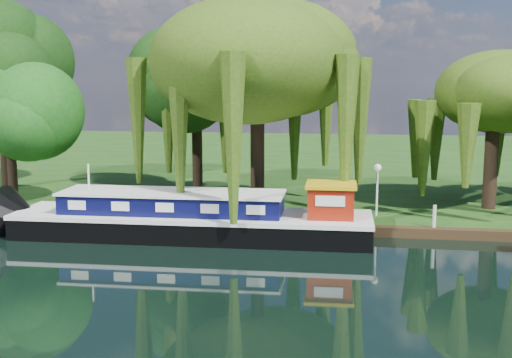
# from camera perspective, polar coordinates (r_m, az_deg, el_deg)

# --- Properties ---
(ground) EXTENTS (120.00, 120.00, 0.00)m
(ground) POSITION_cam_1_polar(r_m,az_deg,el_deg) (21.91, 10.06, -9.99)
(ground) COLOR black
(far_bank) EXTENTS (120.00, 52.00, 0.45)m
(far_bank) POSITION_cam_1_polar(r_m,az_deg,el_deg) (55.18, 9.45, 1.55)
(far_bank) COLOR #153A0F
(far_bank) RESTS_ON ground
(dutch_barge) EXTENTS (16.13, 3.98, 3.39)m
(dutch_barge) POSITION_cam_1_polar(r_m,az_deg,el_deg) (28.99, -5.45, -3.55)
(dutch_barge) COLOR black
(dutch_barge) RESTS_ON ground
(red_dinghy) EXTENTS (3.68, 3.18, 0.64)m
(red_dinghy) POSITION_cam_1_polar(r_m,az_deg,el_deg) (29.97, -8.11, -4.84)
(red_dinghy) COLOR maroon
(red_dinghy) RESTS_ON ground
(willow_left) EXTENTS (8.39, 8.39, 10.05)m
(willow_left) POSITION_cam_1_polar(r_m,az_deg,el_deg) (31.84, 0.13, 10.10)
(willow_left) COLOR black
(willow_left) RESTS_ON far_bank
(willow_right) EXTENTS (5.97, 5.97, 7.27)m
(willow_right) POSITION_cam_1_polar(r_m,az_deg,el_deg) (34.85, 20.41, 6.15)
(willow_right) COLOR black
(willow_right) RESTS_ON far_bank
(tree_far_left) EXTENTS (4.49, 4.49, 7.24)m
(tree_far_left) POSITION_cam_1_polar(r_m,az_deg,el_deg) (36.38, -21.12, 5.66)
(tree_far_left) COLOR black
(tree_far_left) RESTS_ON far_bank
(tree_far_back) EXTENTS (6.14, 6.14, 10.33)m
(tree_far_back) POSITION_cam_1_polar(r_m,az_deg,el_deg) (42.48, -21.70, 8.98)
(tree_far_back) COLOR black
(tree_far_back) RESTS_ON far_bank
(tree_far_mid) EXTENTS (5.38, 5.38, 8.80)m
(tree_far_mid) POSITION_cam_1_polar(r_m,az_deg,el_deg) (38.36, -5.32, 7.97)
(tree_far_mid) COLOR black
(tree_far_mid) RESTS_ON far_bank
(lamppost) EXTENTS (0.36, 0.36, 2.56)m
(lamppost) POSITION_cam_1_polar(r_m,az_deg,el_deg) (31.61, 10.75, 0.27)
(lamppost) COLOR silver
(lamppost) RESTS_ON far_bank
(mooring_posts) EXTENTS (19.16, 0.16, 1.00)m
(mooring_posts) POSITION_cam_1_polar(r_m,az_deg,el_deg) (29.78, 8.86, -3.07)
(mooring_posts) COLOR silver
(mooring_posts) RESTS_ON far_bank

